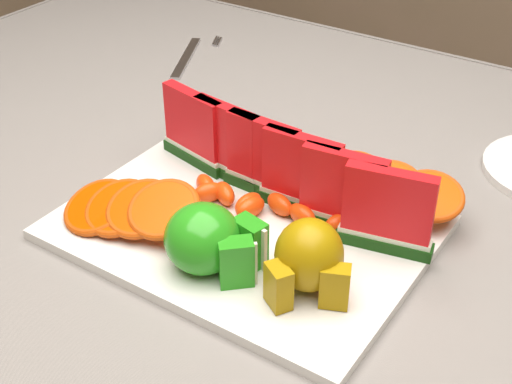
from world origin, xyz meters
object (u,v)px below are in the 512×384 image
Objects in this scene: fork at (189,56)px; pear_cluster at (309,259)px; platter at (245,227)px; apple_cluster at (210,241)px.

pear_cluster is at bearing -41.06° from fork.
fork is (-0.36, 0.36, -0.00)m from platter.
apple_cluster reaches higher than fork.
apple_cluster is 1.21× the size of pear_cluster.
pear_cluster is at bearing -26.49° from platter.
pear_cluster reaches higher than platter.
platter is 0.51m from fork.
pear_cluster reaches higher than apple_cluster.
platter is 4.16× the size of pear_cluster.
platter is 0.09m from apple_cluster.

